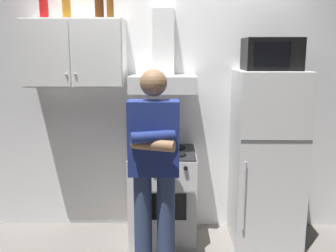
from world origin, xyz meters
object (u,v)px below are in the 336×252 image
object	(u,v)px
microwave	(271,54)
bottle_beer_brown	(110,4)
refrigerator	(266,158)
bottle_liquor_amber	(66,0)
stove_oven	(163,195)
person_standing	(154,167)
range_hood	(163,70)
bottle_soda_red	(44,4)
bottle_rum_dark	(99,2)
upper_cabinet	(75,53)

from	to	relation	value
microwave	bottle_beer_brown	distance (m)	1.49
refrigerator	bottle_liquor_amber	world-z (taller)	bottle_liquor_amber
stove_oven	person_standing	xyz separation A→B (m)	(-0.05, -0.61, 0.47)
range_hood	microwave	size ratio (longest dim) A/B	1.56
bottle_soda_red	bottle_liquor_amber	world-z (taller)	bottle_liquor_amber
range_hood	microwave	distance (m)	0.97
person_standing	bottle_beer_brown	xyz separation A→B (m)	(-0.42, 0.74, 1.27)
person_standing	bottle_rum_dark	distance (m)	1.58
upper_cabinet	person_standing	distance (m)	1.35
upper_cabinet	stove_oven	size ratio (longest dim) A/B	1.03
bottle_soda_red	bottle_beer_brown	size ratio (longest dim) A/B	1.04
upper_cabinet	stove_oven	world-z (taller)	upper_cabinet
bottle_rum_dark	bottle_beer_brown	size ratio (longest dim) A/B	1.16
range_hood	bottle_soda_red	bearing A→B (deg)	179.09
upper_cabinet	bottle_soda_red	size ratio (longest dim) A/B	3.28
range_hood	person_standing	world-z (taller)	range_hood
refrigerator	bottle_soda_red	distance (m)	2.45
bottle_beer_brown	upper_cabinet	bearing A→B (deg)	-178.82
range_hood	microwave	world-z (taller)	range_hood
stove_oven	bottle_rum_dark	bearing A→B (deg)	166.07
refrigerator	bottle_liquor_amber	bearing A→B (deg)	176.10
microwave	bottle_rum_dark	xyz separation A→B (m)	(-1.52, 0.12, 0.46)
bottle_liquor_amber	bottle_beer_brown	world-z (taller)	bottle_liquor_amber
refrigerator	person_standing	distance (m)	1.17
bottle_rum_dark	bottle_liquor_amber	distance (m)	0.29
bottle_soda_red	bottle_beer_brown	xyz separation A→B (m)	(0.60, -0.01, -0.01)
microwave	bottle_liquor_amber	distance (m)	1.87
range_hood	bottle_rum_dark	distance (m)	0.83
microwave	bottle_liquor_amber	world-z (taller)	bottle_liquor_amber
refrigerator	bottle_beer_brown	size ratio (longest dim) A/B	6.10
bottle_rum_dark	bottle_beer_brown	distance (m)	0.10
bottle_rum_dark	range_hood	bearing A→B (deg)	-1.48
refrigerator	range_hood	bearing A→B (deg)	172.45
bottle_soda_red	bottle_beer_brown	world-z (taller)	bottle_soda_red
stove_oven	person_standing	bearing A→B (deg)	-94.72
person_standing	refrigerator	bearing A→B (deg)	31.23
stove_oven	bottle_soda_red	bearing A→B (deg)	172.35
stove_oven	refrigerator	bearing A→B (deg)	0.04
upper_cabinet	bottle_liquor_amber	world-z (taller)	bottle_liquor_amber
microwave	bottle_liquor_amber	size ratio (longest dim) A/B	1.42
range_hood	bottle_liquor_amber	size ratio (longest dim) A/B	2.22
microwave	person_standing	size ratio (longest dim) A/B	0.29
upper_cabinet	bottle_beer_brown	world-z (taller)	bottle_beer_brown
upper_cabinet	range_hood	size ratio (longest dim) A/B	1.20
upper_cabinet	bottle_rum_dark	size ratio (longest dim) A/B	2.96
stove_oven	bottle_beer_brown	size ratio (longest dim) A/B	3.33
stove_oven	bottle_soda_red	size ratio (longest dim) A/B	3.19
stove_oven	microwave	xyz separation A→B (m)	(0.95, 0.02, 1.31)
bottle_soda_red	bottle_rum_dark	bearing A→B (deg)	-0.25
bottle_liquor_amber	bottle_beer_brown	xyz separation A→B (m)	(0.39, 0.01, -0.04)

